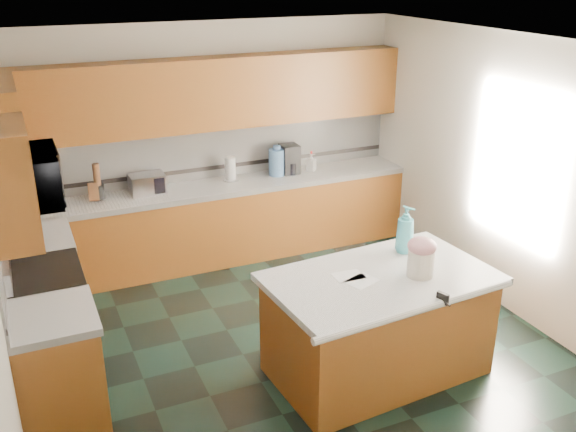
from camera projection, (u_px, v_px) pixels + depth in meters
floor at (288, 343)px, 5.94m from camera, size 4.60×4.60×0.00m
ceiling at (289, 44)px, 4.94m from camera, size 4.60×4.60×0.00m
wall_back at (207, 142)px, 7.41m from camera, size 4.60×0.04×2.70m
wall_front at (462, 348)px, 3.47m from camera, size 4.60×0.04×2.70m
wall_right at (504, 173)px, 6.31m from camera, size 0.04×4.60×2.70m
back_base_cab at (219, 225)px, 7.48m from camera, size 4.60×0.60×0.86m
back_countertop at (218, 187)px, 7.31m from camera, size 4.60×0.64×0.06m
back_upper_cab at (210, 93)px, 7.03m from camera, size 4.60×0.33×0.78m
back_backsplash at (209, 152)px, 7.43m from camera, size 4.60×0.02×0.63m
back_accent_band at (210, 168)px, 7.49m from camera, size 4.60×0.01×0.05m
left_base_cab_rear at (43, 283)px, 6.13m from camera, size 0.60×0.82×0.86m
left_counter_rear at (36, 239)px, 5.96m from camera, size 0.64×0.82×0.06m
left_base_cab_front at (59, 370)px, 4.83m from camera, size 0.60×0.72×0.86m
left_counter_front at (51, 317)px, 4.66m from camera, size 0.64×0.72×0.06m
left_accent_band at (2, 262)px, 5.17m from camera, size 0.01×2.30×0.05m
left_upper_cab_rear at (1, 127)px, 5.63m from camera, size 0.33×1.09×0.78m
left_upper_cab_front at (7, 183)px, 4.22m from camera, size 0.33×0.72×0.78m
range_body at (50, 322)px, 5.45m from camera, size 0.60×0.76×0.88m
range_oven_door at (86, 319)px, 5.58m from camera, size 0.02×0.68×0.55m
range_cooktop at (42, 274)px, 5.28m from camera, size 0.62×0.78×0.04m
range_handle at (84, 279)px, 5.45m from camera, size 0.02×0.66×0.02m
range_backguard at (6, 266)px, 5.14m from camera, size 0.06×0.76×0.18m
microwave at (27, 178)px, 4.97m from camera, size 0.50×0.73×0.41m
island_base at (378, 328)px, 5.39m from camera, size 1.80×1.11×0.86m
island_top at (381, 279)px, 5.22m from camera, size 1.91×1.22×0.06m
island_bullnose at (419, 310)px, 4.76m from camera, size 1.83×0.19×0.06m
treat_jar at (421, 263)px, 5.17m from camera, size 0.24×0.24×0.23m
treat_jar_lid at (422, 246)px, 5.12m from camera, size 0.24×0.24×0.15m
treat_jar_knob at (423, 240)px, 5.10m from camera, size 0.08×0.03×0.03m
treat_jar_knob_end_l at (419, 241)px, 5.08m from camera, size 0.04×0.04×0.04m
treat_jar_knob_end_r at (427, 240)px, 5.11m from camera, size 0.04×0.04×0.04m
soap_bottle_island at (405, 229)px, 5.56m from camera, size 0.21×0.21×0.42m
paper_sheet_a at (362, 281)px, 5.12m from camera, size 0.30×0.26×0.00m
paper_sheet_b at (349, 276)px, 5.20m from camera, size 0.25×0.19×0.00m
clamp_body at (443, 298)px, 4.84m from camera, size 0.06×0.10×0.09m
clamp_handle at (447, 304)px, 4.80m from camera, size 0.02×0.07×0.02m
knife_block at (94, 192)px, 6.80m from camera, size 0.13×0.16×0.21m
utensil_crock at (99, 192)px, 6.85m from camera, size 0.13×0.13×0.16m
utensil_bundle at (97, 174)px, 6.78m from camera, size 0.07×0.07×0.23m
toaster_oven at (147, 184)px, 7.01m from camera, size 0.38×0.26×0.22m
toaster_oven_door at (150, 187)px, 6.90m from camera, size 0.33×0.01×0.18m
paper_towel at (230, 169)px, 7.40m from camera, size 0.12×0.12×0.28m
paper_towel_base at (231, 180)px, 7.45m from camera, size 0.19×0.19×0.01m
water_jug at (277, 162)px, 7.58m from camera, size 0.19×0.19×0.32m
water_jug_neck at (277, 148)px, 7.51m from camera, size 0.09×0.09×0.05m
coffee_maker at (290, 159)px, 7.65m from camera, size 0.21×0.23×0.35m
coffee_carafe at (291, 168)px, 7.65m from camera, size 0.14×0.14×0.14m
soap_bottle_back at (311, 162)px, 7.75m from camera, size 0.14×0.14×0.21m
soap_back_cap at (311, 152)px, 7.71m from camera, size 0.02×0.02×0.03m
window_light_proxy at (518, 165)px, 6.07m from camera, size 0.02×1.40×1.10m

